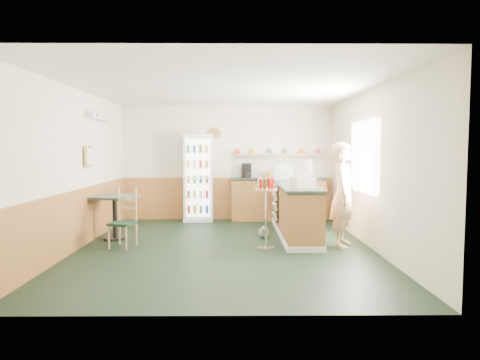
{
  "coord_description": "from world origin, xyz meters",
  "views": [
    {
      "loc": [
        0.21,
        -7.21,
        1.68
      ],
      "look_at": [
        0.28,
        0.6,
        1.12
      ],
      "focal_mm": 32.0,
      "sensor_mm": 36.0,
      "label": 1
    }
  ],
  "objects_px": {
    "display_case": "(292,171)",
    "shopkeeper": "(343,195)",
    "drinks_fridge": "(199,178)",
    "cafe_table": "(115,209)",
    "cafe_chair": "(124,215)",
    "condiment_stand": "(266,201)",
    "cash_register": "(303,183)"
  },
  "relations": [
    {
      "from": "cash_register",
      "to": "cafe_chair",
      "type": "height_order",
      "value": "cash_register"
    },
    {
      "from": "drinks_fridge",
      "to": "cafe_chair",
      "type": "xyz_separation_m",
      "value": [
        -1.07,
        -2.63,
        -0.48
      ]
    },
    {
      "from": "display_case",
      "to": "cash_register",
      "type": "bearing_deg",
      "value": -90.0
    },
    {
      "from": "display_case",
      "to": "cash_register",
      "type": "relative_size",
      "value": 2.29
    },
    {
      "from": "shopkeeper",
      "to": "cafe_table",
      "type": "xyz_separation_m",
      "value": [
        -4.1,
        0.62,
        -0.32
      ]
    },
    {
      "from": "display_case",
      "to": "shopkeeper",
      "type": "bearing_deg",
      "value": -64.72
    },
    {
      "from": "drinks_fridge",
      "to": "cafe_table",
      "type": "height_order",
      "value": "drinks_fridge"
    },
    {
      "from": "drinks_fridge",
      "to": "display_case",
      "type": "height_order",
      "value": "drinks_fridge"
    },
    {
      "from": "shopkeeper",
      "to": "display_case",
      "type": "bearing_deg",
      "value": 45.79
    },
    {
      "from": "display_case",
      "to": "drinks_fridge",
      "type": "bearing_deg",
      "value": 149.34
    },
    {
      "from": "shopkeeper",
      "to": "cash_register",
      "type": "bearing_deg",
      "value": 109.06
    },
    {
      "from": "cash_register",
      "to": "condiment_stand",
      "type": "relative_size",
      "value": 0.3
    },
    {
      "from": "drinks_fridge",
      "to": "cash_register",
      "type": "height_order",
      "value": "drinks_fridge"
    },
    {
      "from": "condiment_stand",
      "to": "cash_register",
      "type": "bearing_deg",
      "value": 13.51
    },
    {
      "from": "condiment_stand",
      "to": "cafe_table",
      "type": "distance_m",
      "value": 2.87
    },
    {
      "from": "shopkeeper",
      "to": "cafe_chair",
      "type": "relative_size",
      "value": 1.75
    },
    {
      "from": "cash_register",
      "to": "display_case",
      "type": "bearing_deg",
      "value": 75.48
    },
    {
      "from": "drinks_fridge",
      "to": "shopkeeper",
      "type": "height_order",
      "value": "drinks_fridge"
    },
    {
      "from": "condiment_stand",
      "to": "cafe_chair",
      "type": "height_order",
      "value": "condiment_stand"
    },
    {
      "from": "shopkeeper",
      "to": "condiment_stand",
      "type": "distance_m",
      "value": 1.35
    },
    {
      "from": "drinks_fridge",
      "to": "cafe_table",
      "type": "distance_m",
      "value": 2.52
    },
    {
      "from": "drinks_fridge",
      "to": "condiment_stand",
      "type": "height_order",
      "value": "drinks_fridge"
    },
    {
      "from": "cash_register",
      "to": "shopkeeper",
      "type": "xyz_separation_m",
      "value": [
        0.7,
        -0.02,
        -0.21
      ]
    },
    {
      "from": "drinks_fridge",
      "to": "condiment_stand",
      "type": "bearing_deg",
      "value": -63.89
    },
    {
      "from": "display_case",
      "to": "shopkeeper",
      "type": "xyz_separation_m",
      "value": [
        0.7,
        -1.48,
        -0.34
      ]
    },
    {
      "from": "drinks_fridge",
      "to": "cafe_chair",
      "type": "bearing_deg",
      "value": -112.09
    },
    {
      "from": "display_case",
      "to": "shopkeeper",
      "type": "height_order",
      "value": "shopkeeper"
    },
    {
      "from": "drinks_fridge",
      "to": "condiment_stand",
      "type": "distance_m",
      "value": 3.14
    },
    {
      "from": "drinks_fridge",
      "to": "display_case",
      "type": "xyz_separation_m",
      "value": [
        2.02,
        -1.2,
        0.23
      ]
    },
    {
      "from": "cafe_table",
      "to": "cafe_chair",
      "type": "bearing_deg",
      "value": -61.13
    },
    {
      "from": "display_case",
      "to": "cafe_table",
      "type": "xyz_separation_m",
      "value": [
        -3.4,
        -0.86,
        -0.66
      ]
    },
    {
      "from": "cafe_table",
      "to": "cafe_chair",
      "type": "distance_m",
      "value": 0.65
    }
  ]
}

